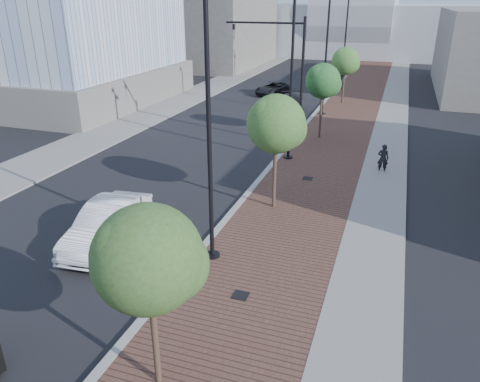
% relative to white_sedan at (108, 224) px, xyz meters
% --- Properties ---
extents(sidewalk, '(7.00, 140.00, 0.12)m').
position_rel_white_sedan_xyz_m(sidewalk, '(7.22, 30.22, -0.76)').
color(sidewalk, '#4C2D23').
rests_on(sidewalk, ground).
extents(concrete_strip, '(2.40, 140.00, 0.13)m').
position_rel_white_sedan_xyz_m(concrete_strip, '(9.92, 30.22, -0.76)').
color(concrete_strip, slate).
rests_on(concrete_strip, ground).
extents(curb, '(0.30, 140.00, 0.14)m').
position_rel_white_sedan_xyz_m(curb, '(3.72, 30.22, -0.75)').
color(curb, gray).
rests_on(curb, ground).
extents(west_sidewalk, '(4.00, 140.00, 0.12)m').
position_rel_white_sedan_xyz_m(west_sidewalk, '(-9.28, 30.22, -0.76)').
color(west_sidewalk, slate).
rests_on(west_sidewalk, ground).
extents(white_sedan, '(2.31, 5.17, 1.65)m').
position_rel_white_sedan_xyz_m(white_sedan, '(0.00, 0.00, 0.00)').
color(white_sedan, silver).
rests_on(white_sedan, ground).
extents(dark_car_mid, '(3.28, 4.89, 1.25)m').
position_rel_white_sedan_xyz_m(dark_car_mid, '(-1.86, 31.45, -0.20)').
color(dark_car_mid, black).
rests_on(dark_car_mid, ground).
extents(dark_car_far, '(3.10, 5.12, 1.39)m').
position_rel_white_sedan_xyz_m(dark_car_far, '(1.53, 24.74, -0.13)').
color(dark_car_far, black).
rests_on(dark_car_far, ground).
extents(pedestrian, '(0.61, 0.41, 1.64)m').
position_rel_white_sedan_xyz_m(pedestrian, '(9.77, 11.77, -0.00)').
color(pedestrian, black).
rests_on(pedestrian, ground).
extents(streetlight_1, '(1.44, 0.56, 9.21)m').
position_rel_white_sedan_xyz_m(streetlight_1, '(4.20, 0.22, 3.52)').
color(streetlight_1, black).
rests_on(streetlight_1, ground).
extents(streetlight_2, '(1.72, 0.56, 9.28)m').
position_rel_white_sedan_xyz_m(streetlight_2, '(4.32, 12.22, 4.00)').
color(streetlight_2, black).
rests_on(streetlight_2, ground).
extents(streetlight_3, '(1.44, 0.56, 9.21)m').
position_rel_white_sedan_xyz_m(streetlight_3, '(4.20, 24.22, 3.52)').
color(streetlight_3, black).
rests_on(streetlight_3, ground).
extents(streetlight_4, '(1.72, 0.56, 9.28)m').
position_rel_white_sedan_xyz_m(streetlight_4, '(4.32, 36.22, 4.00)').
color(streetlight_4, black).
rests_on(streetlight_4, ground).
extents(traffic_mast, '(5.09, 0.20, 8.00)m').
position_rel_white_sedan_xyz_m(traffic_mast, '(3.42, 15.22, 4.16)').
color(traffic_mast, black).
rests_on(traffic_mast, ground).
extents(tree_0, '(2.56, 2.54, 4.91)m').
position_rel_white_sedan_xyz_m(tree_0, '(5.36, -5.76, 2.81)').
color(tree_0, '#382619').
rests_on(tree_0, ground).
extents(tree_1, '(2.57, 2.56, 5.29)m').
position_rel_white_sedan_xyz_m(tree_1, '(5.36, 5.24, 3.17)').
color(tree_1, '#382619').
rests_on(tree_1, ground).
extents(tree_2, '(2.36, 2.31, 5.12)m').
position_rel_white_sedan_xyz_m(tree_2, '(5.36, 17.24, 3.12)').
color(tree_2, '#382619').
rests_on(tree_2, ground).
extents(tree_3, '(2.48, 2.45, 5.07)m').
position_rel_white_sedan_xyz_m(tree_3, '(5.36, 29.24, 3.00)').
color(tree_3, '#382619').
rests_on(tree_3, ground).
extents(tower_podium, '(19.00, 19.00, 3.00)m').
position_rel_white_sedan_xyz_m(tower_podium, '(-20.28, 22.22, 0.68)').
color(tower_podium, slate).
rests_on(tower_podium, ground).
extents(convention_center, '(50.00, 30.00, 50.00)m').
position_rel_white_sedan_xyz_m(convention_center, '(1.72, 75.22, 5.18)').
color(convention_center, '#AAAEB5').
rests_on(convention_center, ground).
extents(commercial_block_nw, '(14.00, 20.00, 10.00)m').
position_rel_white_sedan_xyz_m(commercial_block_nw, '(-16.28, 50.22, 4.18)').
color(commercial_block_nw, '#5E5B54').
rests_on(commercial_block_nw, ground).
extents(utility_cover_1, '(0.50, 0.50, 0.02)m').
position_rel_white_sedan_xyz_m(utility_cover_1, '(6.12, -1.78, -0.69)').
color(utility_cover_1, black).
rests_on(utility_cover_1, sidewalk).
extents(utility_cover_2, '(0.50, 0.50, 0.02)m').
position_rel_white_sedan_xyz_m(utility_cover_2, '(6.12, 9.22, -0.69)').
color(utility_cover_2, black).
rests_on(utility_cover_2, sidewalk).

